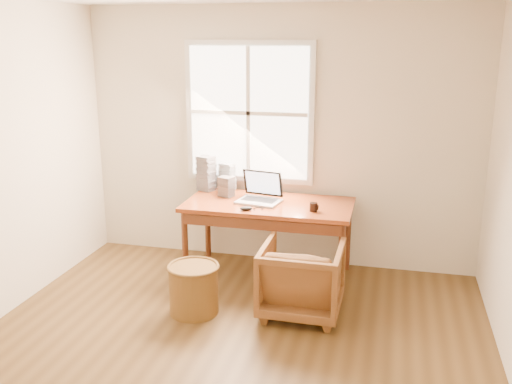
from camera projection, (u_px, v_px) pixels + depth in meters
room_shell at (213, 188)px, 3.79m from camera, size 4.04×4.54×2.64m
desk at (269, 205)px, 5.47m from camera, size 1.60×0.80×0.04m
armchair at (302, 279)px, 4.82m from camera, size 0.67×0.69×0.63m
wicker_stool at (194, 290)px, 4.86m from camera, size 0.46×0.46×0.42m
laptop at (259, 188)px, 5.43m from camera, size 0.45×0.47×0.29m
mouse at (246, 208)px, 5.22m from camera, size 0.13×0.10×0.04m
coffee_mug at (313, 207)px, 5.19m from camera, size 0.07×0.07×0.08m
cd_stack_a at (228, 177)px, 5.89m from camera, size 0.17×0.16×0.28m
cd_stack_b at (226, 186)px, 5.66m from camera, size 0.16×0.15×0.20m
cd_stack_c at (206, 173)px, 5.86m from camera, size 0.20×0.19×0.36m
cd_stack_d at (227, 185)px, 5.78m from camera, size 0.14×0.12×0.17m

